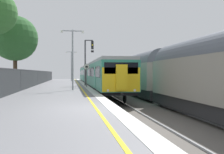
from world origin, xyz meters
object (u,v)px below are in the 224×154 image
Objects in this scene: commuter_train_at_platform at (95,74)px; freight_train_adjacent_track at (165,73)px; platform_lamp_far at (71,64)px; background_tree_right at (14,40)px; platform_lamp_mid at (73,54)px; speed_limit_sign at (87,72)px; signal_gantry at (87,57)px.

freight_train_adjacent_track reaches higher than commuter_train_at_platform.
freight_train_adjacent_track is 5.64× the size of platform_lamp_far.
freight_train_adjacent_track is 4.23× the size of background_tree_right.
platform_lamp_far is at bearing 90.00° from platform_lamp_mid.
platform_lamp_far is at bearing 74.84° from background_tree_right.
commuter_train_at_platform reaches higher than speed_limit_sign.
speed_limit_sign is (-1.85, -10.75, 0.29)m from commuter_train_at_platform.
speed_limit_sign is 7.92m from background_tree_right.
platform_lamp_far is at bearing 93.84° from speed_limit_sign.
commuter_train_at_platform is at bearing -73.17° from platform_lamp_far.
platform_lamp_mid is 0.72× the size of background_tree_right.
freight_train_adjacent_track is 12.61× the size of speed_limit_sign.
commuter_train_at_platform is at bearing 102.70° from freight_train_adjacent_track.
background_tree_right is at bearing -105.16° from platform_lamp_far.
platform_lamp_mid is (-7.30, 2.93, 1.65)m from freight_train_adjacent_track.
platform_lamp_mid is at bearing -102.53° from commuter_train_at_platform.
signal_gantry is 0.75× the size of background_tree_right.
commuter_train_at_platform is at bearing 48.77° from background_tree_right.
freight_train_adjacent_track is 12.77m from signal_gantry.
platform_lamp_far is (0.00, 25.76, 0.10)m from platform_lamp_mid.
signal_gantry reaches higher than commuter_train_at_platform.
signal_gantry is 1.00× the size of platform_lamp_far.
background_tree_right is (-7.21, 0.41, 3.25)m from speed_limit_sign.
platform_lamp_far reaches higher than commuter_train_at_platform.
background_tree_right is at bearing 176.73° from speed_limit_sign.
speed_limit_sign is 0.46× the size of platform_lamp_mid.
signal_gantry is (-1.49, -6.41, 2.10)m from commuter_train_at_platform.
background_tree_right is at bearing -152.61° from signal_gantry.
platform_lamp_far is at bearing 95.97° from signal_gantry.
freight_train_adjacent_track is (4.00, -17.77, 0.18)m from commuter_train_at_platform.
signal_gantry reaches higher than speed_limit_sign.
platform_lamp_far reaches higher than speed_limit_sign.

